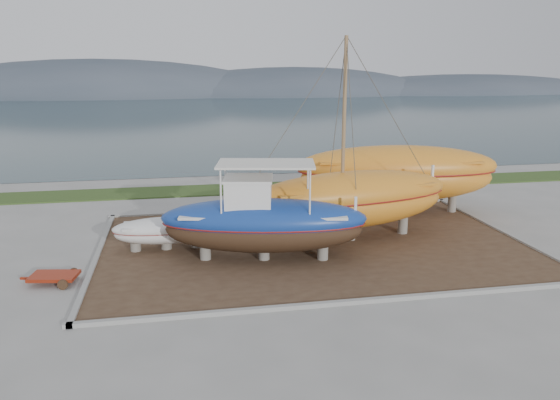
{
  "coord_description": "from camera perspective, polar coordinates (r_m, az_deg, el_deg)",
  "views": [
    {
      "loc": [
        -5.67,
        -17.99,
        7.7
      ],
      "look_at": [
        -1.51,
        4.0,
        2.11
      ],
      "focal_mm": 35.0,
      "sensor_mm": 36.0,
      "label": 1
    }
  ],
  "objects": [
    {
      "name": "orange_sailboat",
      "position": [
        23.72,
        7.68,
        6.02
      ],
      "size": [
        9.79,
        4.38,
        8.77
      ],
      "primitive_type": null,
      "rotation": [
        0.0,
        0.0,
        0.17
      ],
      "color": "orange",
      "rests_on": "dirt_patch"
    },
    {
      "name": "dirt_patch",
      "position": [
        23.96,
        3.55,
        -4.67
      ],
      "size": [
        18.0,
        12.0,
        0.06
      ],
      "primitive_type": "cube",
      "color": "#422D1E",
      "rests_on": "ground"
    },
    {
      "name": "orange_bare_hull",
      "position": [
        29.23,
        12.08,
        2.04
      ],
      "size": [
        10.91,
        4.76,
        3.46
      ],
      "primitive_type": null,
      "rotation": [
        0.0,
        0.0,
        -0.16
      ],
      "color": "orange",
      "rests_on": "dirt_patch"
    },
    {
      "name": "red_trailer",
      "position": [
        21.46,
        -22.51,
        -7.63
      ],
      "size": [
        2.61,
        1.62,
        0.35
      ],
      "primitive_type": null,
      "rotation": [
        0.0,
        0.0,
        -0.17
      ],
      "color": "maroon",
      "rests_on": "ground"
    },
    {
      "name": "sea",
      "position": [
        88.5,
        -7.1,
        8.92
      ],
      "size": [
        260.0,
        100.0,
        0.04
      ],
      "primitive_type": null,
      "color": "#1C3338",
      "rests_on": "ground"
    },
    {
      "name": "ground",
      "position": [
        20.37,
        6.33,
        -8.27
      ],
      "size": [
        140.0,
        140.0,
        0.0
      ],
      "primitive_type": "plane",
      "color": "gray",
      "rests_on": "ground"
    },
    {
      "name": "blue_caique",
      "position": [
        21.51,
        -1.71,
        -1.26
      ],
      "size": [
        8.51,
        4.06,
        3.94
      ],
      "primitive_type": null,
      "rotation": [
        0.0,
        0.0,
        -0.19
      ],
      "color": "navy",
      "rests_on": "dirt_patch"
    },
    {
      "name": "grass_strip",
      "position": [
        34.81,
        -1.09,
        1.31
      ],
      "size": [
        44.0,
        3.0,
        0.08
      ],
      "primitive_type": "cube",
      "color": "#284219",
      "rests_on": "ground"
    },
    {
      "name": "white_dinghy",
      "position": [
        23.6,
        -11.84,
        -3.48
      ],
      "size": [
        4.42,
        1.72,
        1.32
      ],
      "primitive_type": null,
      "rotation": [
        0.0,
        0.0,
        0.01
      ],
      "color": "silver",
      "rests_on": "dirt_patch"
    },
    {
      "name": "mountain_ridge",
      "position": [
        143.31,
        -8.59,
        10.79
      ],
      "size": [
        200.0,
        36.0,
        20.0
      ],
      "primitive_type": null,
      "color": "#333D49",
      "rests_on": "ground"
    },
    {
      "name": "curb_frame",
      "position": [
        23.95,
        3.55,
        -4.56
      ],
      "size": [
        18.6,
        12.6,
        0.15
      ],
      "primitive_type": null,
      "color": "gray",
      "rests_on": "ground"
    }
  ]
}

